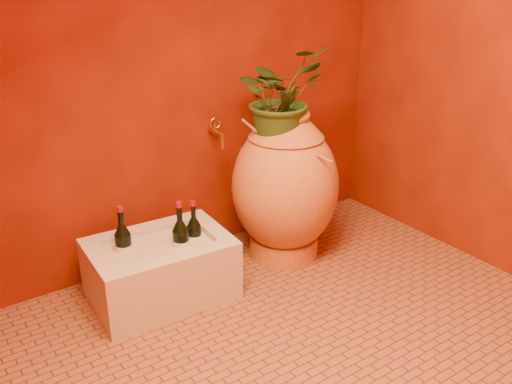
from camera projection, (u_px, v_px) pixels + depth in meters
floor at (303, 334)px, 2.60m from camera, size 2.50×2.50×0.00m
wall_back at (185, 29)px, 2.87m from camera, size 2.50×0.02×2.50m
wall_right at (510, 31)px, 2.77m from camera, size 0.02×2.00×2.50m
amphora at (285, 186)px, 3.13m from camera, size 0.75×0.75×0.85m
stone_basin at (161, 270)px, 2.83m from camera, size 0.71×0.50×0.31m
wine_bottle_a at (194, 237)px, 2.87m from camera, size 0.08×0.08×0.31m
wine_bottle_b at (181, 243)px, 2.79m from camera, size 0.08×0.08×0.34m
wine_bottle_c at (124, 247)px, 2.75m from camera, size 0.08×0.08×0.34m
wall_tap at (217, 131)px, 3.08m from camera, size 0.07×0.15×0.16m
plant_main at (280, 96)px, 2.94m from camera, size 0.52×0.46×0.52m
plant_side at (281, 116)px, 2.92m from camera, size 0.21×0.19×0.33m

